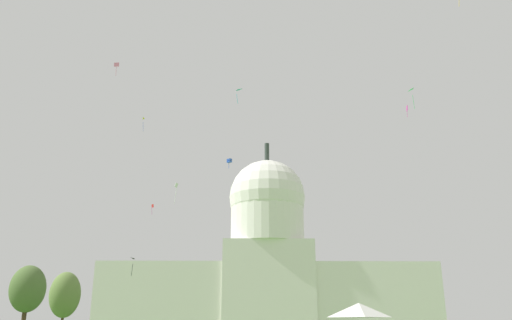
% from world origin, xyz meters
% --- Properties ---
extents(capitol_building, '(118.84, 28.62, 70.36)m').
position_xyz_m(capitol_building, '(1.73, 154.35, 22.61)').
color(capitol_building, silver).
rests_on(capitol_building, ground_plane).
extents(tree_west_far, '(6.79, 7.60, 12.81)m').
position_xyz_m(tree_west_far, '(-42.61, 72.99, 8.27)').
color(tree_west_far, '#4C3823').
rests_on(tree_west_far, ground_plane).
extents(tree_west_near, '(8.10, 8.50, 12.10)m').
position_xyz_m(tree_west_near, '(-42.74, 54.79, 8.18)').
color(tree_west_near, '#42301E').
rests_on(tree_west_near, ground_plane).
extents(kite_cyan_high, '(1.33, 1.28, 2.41)m').
position_xyz_m(kite_cyan_high, '(-7.85, 47.61, 41.48)').
color(kite_cyan_high, '#33BCDB').
extents(kite_red_high, '(0.75, 0.77, 3.23)m').
position_xyz_m(kite_red_high, '(-34.94, 119.84, 37.07)').
color(kite_red_high, red).
extents(kite_magenta_high, '(0.25, 0.97, 2.84)m').
position_xyz_m(kite_magenta_high, '(30.34, 72.11, 49.29)').
color(kite_magenta_high, '#D1339E').
extents(kite_black_low, '(1.17, 1.37, 3.11)m').
position_xyz_m(kite_black_low, '(-27.16, 60.12, 13.59)').
color(kite_black_low, black).
extents(kite_pink_high, '(1.01, 0.38, 2.77)m').
position_xyz_m(kite_pink_high, '(-31.48, 54.95, 50.37)').
color(kite_pink_high, pink).
extents(kite_white_mid, '(0.72, 0.59, 4.09)m').
position_xyz_m(kite_white_mid, '(-19.45, 59.90, 27.04)').
color(kite_white_mid, white).
extents(kite_blue_high, '(1.32, 1.33, 2.63)m').
position_xyz_m(kite_blue_high, '(-10.26, 82.38, 39.93)').
color(kite_blue_high, blue).
extents(kite_yellow_high, '(0.97, 1.67, 3.73)m').
position_xyz_m(kite_yellow_high, '(-35.30, 101.52, 58.12)').
color(kite_yellow_high, yellow).
extents(kite_green_high, '(1.10, 1.69, 4.40)m').
position_xyz_m(kite_green_high, '(27.94, 60.35, 47.90)').
color(kite_green_high, green).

